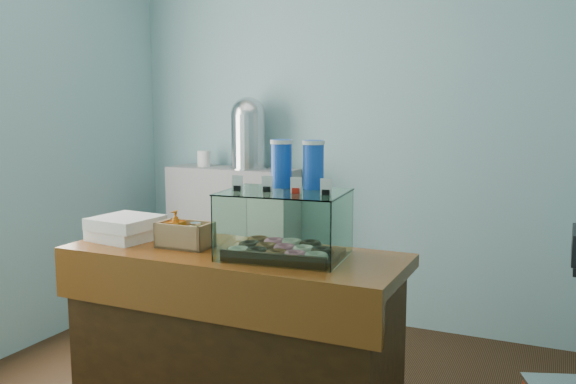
% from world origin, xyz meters
% --- Properties ---
extents(room_shell, '(3.54, 3.04, 2.82)m').
position_xyz_m(room_shell, '(0.03, 0.01, 1.71)').
color(room_shell, '#7EB3B8').
rests_on(room_shell, ground).
extents(counter, '(1.60, 0.60, 0.90)m').
position_xyz_m(counter, '(0.00, -0.25, 0.46)').
color(counter, '#3D200B').
rests_on(counter, ground).
extents(back_shelf, '(1.00, 0.32, 1.10)m').
position_xyz_m(back_shelf, '(-0.90, 1.32, 0.55)').
color(back_shelf, gray).
rests_on(back_shelf, ground).
extents(display_case, '(0.57, 0.44, 0.51)m').
position_xyz_m(display_case, '(0.26, -0.22, 1.07)').
color(display_case, black).
rests_on(display_case, counter).
extents(condiment_crate, '(0.25, 0.15, 0.17)m').
position_xyz_m(condiment_crate, '(-0.25, -0.29, 0.96)').
color(condiment_crate, '#A98354').
rests_on(condiment_crate, counter).
extents(pastry_boxes, '(0.33, 0.33, 0.12)m').
position_xyz_m(pastry_boxes, '(-0.61, -0.27, 0.96)').
color(pastry_boxes, white).
rests_on(pastry_boxes, counter).
extents(coffee_urn, '(0.29, 0.29, 0.53)m').
position_xyz_m(coffee_urn, '(-0.75, 1.31, 1.38)').
color(coffee_urn, silver).
rests_on(coffee_urn, back_shelf).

